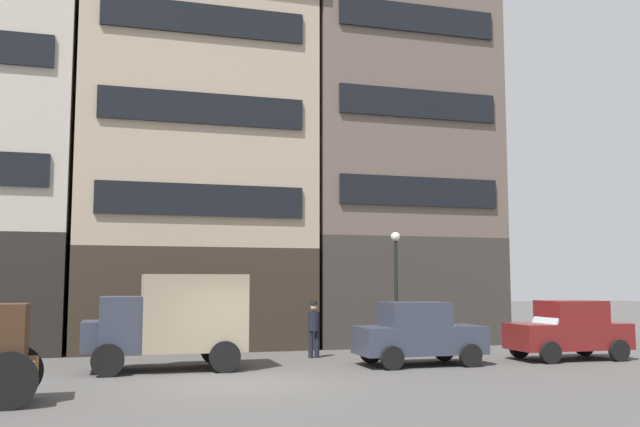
# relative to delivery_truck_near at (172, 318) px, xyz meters

# --- Properties ---
(ground_plane) EXTENTS (120.00, 120.00, 0.00)m
(ground_plane) POSITION_rel_delivery_truck_near_xyz_m (1.49, -2.93, -1.42)
(ground_plane) COLOR #4C4947
(building_center_left) EXTENTS (8.95, 6.15, 13.77)m
(building_center_left) POSITION_rel_delivery_truck_near_xyz_m (1.22, 6.97, 5.50)
(building_center_left) COLOR #33281E
(building_center_left) RESTS_ON ground_plane
(building_center_right) EXTENTS (8.09, 6.15, 18.17)m
(building_center_right) POSITION_rel_delivery_truck_near_xyz_m (9.39, 6.97, 7.71)
(building_center_right) COLOR #38332D
(building_center_right) RESTS_ON ground_plane
(delivery_truck_near) EXTENTS (4.36, 2.13, 2.62)m
(delivery_truck_near) POSITION_rel_delivery_truck_near_xyz_m (0.00, 0.00, 0.00)
(delivery_truck_near) COLOR #333847
(delivery_truck_near) RESTS_ON ground_plane
(sedan_dark) EXTENTS (3.70, 1.87, 1.83)m
(sedan_dark) POSITION_rel_delivery_truck_near_xyz_m (7.00, -0.86, -0.51)
(sedan_dark) COLOR #333847
(sedan_dark) RESTS_ON ground_plane
(sedan_parked_curb) EXTENTS (3.72, 1.89, 1.83)m
(sedan_parked_curb) POSITION_rel_delivery_truck_near_xyz_m (12.13, -0.83, -0.51)
(sedan_parked_curb) COLOR maroon
(sedan_parked_curb) RESTS_ON ground_plane
(pedestrian_officer) EXTENTS (0.44, 0.44, 1.79)m
(pedestrian_officer) POSITION_rel_delivery_truck_near_xyz_m (4.60, 1.88, -0.44)
(pedestrian_officer) COLOR black
(pedestrian_officer) RESTS_ON ground_plane
(streetlamp_curbside) EXTENTS (0.32, 0.32, 4.12)m
(streetlamp_curbside) POSITION_rel_delivery_truck_near_xyz_m (7.62, 2.28, 1.25)
(streetlamp_curbside) COLOR black
(streetlamp_curbside) RESTS_ON ground_plane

